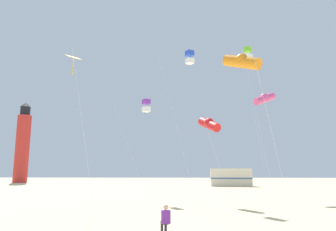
% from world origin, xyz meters
% --- Properties ---
extents(kite_flyer_standing, '(0.44, 0.56, 1.16)m').
position_xyz_m(kite_flyer_standing, '(1.38, 5.78, 0.61)').
color(kite_flyer_standing, '#722D99').
rests_on(kite_flyer_standing, ground).
extents(kite_box_blue, '(3.11, 3.11, 12.78)m').
position_xyz_m(kite_box_blue, '(2.86, 18.63, 12.17)').
color(kite_box_blue, silver).
rests_on(kite_box_blue, ground).
extents(kite_tube_scarlet, '(2.41, 2.81, 6.87)m').
position_xyz_m(kite_tube_scarlet, '(4.32, 17.47, 6.16)').
color(kite_tube_scarlet, silver).
rests_on(kite_tube_scarlet, ground).
extents(kite_box_violet, '(3.50, 3.27, 8.84)m').
position_xyz_m(kite_box_violet, '(-1.06, 20.20, 8.25)').
color(kite_box_violet, silver).
rests_on(kite_box_violet, ground).
extents(kite_tube_rainbow, '(2.49, 2.14, 10.01)m').
position_xyz_m(kite_tube_rainbow, '(10.09, 22.28, 9.30)').
color(kite_tube_rainbow, silver).
rests_on(kite_tube_rainbow, ground).
extents(kite_box_lime, '(2.36, 1.94, 14.00)m').
position_xyz_m(kite_box_lime, '(8.43, 20.99, 13.39)').
color(kite_box_lime, silver).
rests_on(kite_box_lime, ground).
extents(kite_tube_orange, '(3.53, 3.50, 9.70)m').
position_xyz_m(kite_tube_orange, '(5.75, 10.85, 8.99)').
color(kite_tube_orange, silver).
rests_on(kite_tube_orange, ground).
extents(kite_diamond_gold, '(2.26, 2.26, 10.07)m').
position_xyz_m(kite_diamond_gold, '(-4.92, 12.00, 9.44)').
color(kite_diamond_gold, silver).
rests_on(kite_diamond_gold, ground).
extents(lighthouse_distant, '(2.80, 2.80, 16.80)m').
position_xyz_m(lighthouse_distant, '(-31.00, 57.00, 7.84)').
color(lighthouse_distant, red).
rests_on(lighthouse_distant, ground).
extents(rv_van_cream, '(6.58, 2.76, 2.80)m').
position_xyz_m(rv_van_cream, '(10.06, 44.03, 1.39)').
color(rv_van_cream, beige).
rests_on(rv_van_cream, ground).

